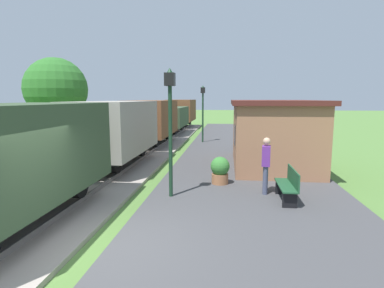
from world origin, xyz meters
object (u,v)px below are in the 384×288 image
at_px(freight_train, 150,122).
at_px(bench_near_hut, 289,184).
at_px(station_hut, 272,133).
at_px(person_waiting, 266,163).
at_px(tree_trackside_far, 56,89).
at_px(potted_planter, 220,170).
at_px(lamp_post_far, 203,103).
at_px(lamp_post_near, 170,109).

bearing_deg(freight_train, bench_near_hut, -58.19).
xyz_separation_m(station_hut, person_waiting, (-0.75, -4.22, -0.47)).
bearing_deg(tree_trackside_far, person_waiting, -38.47).
bearing_deg(station_hut, tree_trackside_far, 157.42).
height_order(potted_planter, lamp_post_far, lamp_post_far).
bearing_deg(tree_trackside_far, freight_train, 5.47).
xyz_separation_m(station_hut, lamp_post_near, (-3.53, -4.80, 1.15)).
relative_size(freight_train, potted_planter, 35.59).
height_order(station_hut, lamp_post_far, lamp_post_far).
relative_size(freight_train, lamp_post_far, 8.81).
relative_size(freight_train, person_waiting, 19.06).
distance_m(lamp_post_near, lamp_post_far, 11.62).
bearing_deg(lamp_post_far, potted_planter, -82.11).
xyz_separation_m(freight_train, potted_planter, (4.67, -9.10, -0.91)).
distance_m(person_waiting, potted_planter, 1.75).
bearing_deg(lamp_post_near, potted_planter, 47.88).
bearing_deg(lamp_post_near, freight_train, 107.07).
height_order(potted_planter, lamp_post_near, lamp_post_near).
height_order(freight_train, lamp_post_far, lamp_post_far).
distance_m(potted_planter, tree_trackside_far, 13.91).
bearing_deg(potted_planter, lamp_post_near, -132.12).
relative_size(potted_planter, lamp_post_far, 0.25).
bearing_deg(person_waiting, tree_trackside_far, -30.34).
relative_size(potted_planter, lamp_post_near, 0.25).
height_order(person_waiting, lamp_post_near, lamp_post_near).
bearing_deg(station_hut, freight_train, 139.29).
bearing_deg(potted_planter, lamp_post_far, 97.89).
bearing_deg(bench_near_hut, person_waiting, 133.25).
height_order(freight_train, tree_trackside_far, tree_trackside_far).
height_order(bench_near_hut, potted_planter, potted_planter).
bearing_deg(lamp_post_near, lamp_post_far, 90.00).
bearing_deg(station_hut, person_waiting, -100.04).
distance_m(station_hut, tree_trackside_far, 13.91).
distance_m(freight_train, person_waiting, 11.76).
xyz_separation_m(freight_train, station_hut, (6.80, -5.85, 0.02)).
distance_m(lamp_post_far, tree_trackside_far, 9.35).
height_order(station_hut, person_waiting, station_hut).
bearing_deg(lamp_post_near, tree_trackside_far, 132.31).
distance_m(station_hut, person_waiting, 4.31).
xyz_separation_m(bench_near_hut, lamp_post_far, (-3.35, 11.65, 2.08)).
xyz_separation_m(bench_near_hut, lamp_post_near, (-3.35, 0.02, 2.08)).
bearing_deg(bench_near_hut, potted_planter, 141.22).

